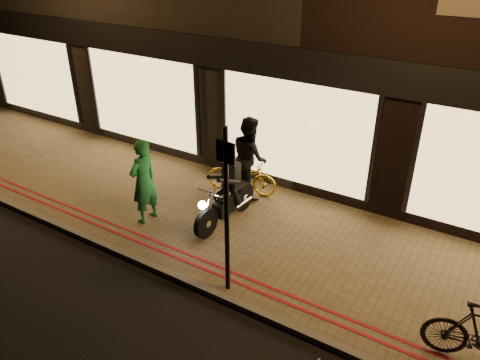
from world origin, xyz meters
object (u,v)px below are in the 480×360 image
at_px(bicycle_gold, 242,176).
at_px(person_green, 143,181).
at_px(motorcycle, 227,196).
at_px(sign_post, 227,205).

xyz_separation_m(bicycle_gold, person_green, (-1.11, -2.09, 0.49)).
xyz_separation_m(motorcycle, sign_post, (1.18, -1.78, 1.06)).
relative_size(motorcycle, person_green, 1.05).
height_order(motorcycle, sign_post, sign_post).
distance_m(motorcycle, bicycle_gold, 1.32).
relative_size(motorcycle, sign_post, 0.65).
relative_size(motorcycle, bicycle_gold, 1.16).
xyz_separation_m(sign_post, person_green, (-2.68, 0.93, -0.75)).
distance_m(sign_post, bicycle_gold, 3.62).
distance_m(motorcycle, person_green, 1.75).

